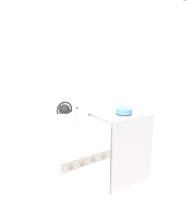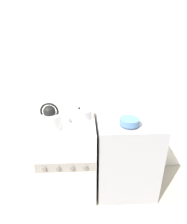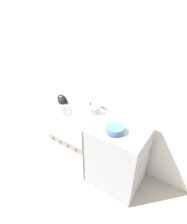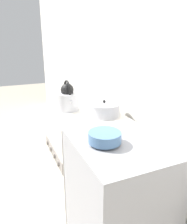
# 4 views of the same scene
# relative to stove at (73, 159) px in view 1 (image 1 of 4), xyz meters

# --- Properties ---
(ground_plane) EXTENTS (12.00, 12.00, 0.00)m
(ground_plane) POSITION_rel_stove_xyz_m (-0.00, -0.30, -0.45)
(ground_plane) COLOR #B2A893
(wall_back) EXTENTS (7.00, 0.06, 2.50)m
(wall_back) POSITION_rel_stove_xyz_m (-0.00, 0.37, 0.80)
(wall_back) COLOR silver
(wall_back) RESTS_ON ground_plane
(stove) EXTENTS (0.63, 0.63, 0.90)m
(stove) POSITION_rel_stove_xyz_m (0.00, 0.00, 0.00)
(stove) COLOR silver
(stove) RESTS_ON ground_plane
(counter) EXTENTS (0.68, 0.57, 0.92)m
(counter) POSITION_rel_stove_xyz_m (0.69, -0.02, 0.01)
(counter) COLOR #99999E
(counter) RESTS_ON ground_plane
(kettle) EXTENTS (0.27, 0.22, 0.28)m
(kettle) POSITION_rel_stove_xyz_m (-0.14, -0.11, 0.56)
(kettle) COLOR silver
(kettle) RESTS_ON stove
(cooking_pot) EXTENTS (0.28, 0.28, 0.14)m
(cooking_pot) POSITION_rel_stove_xyz_m (0.14, 0.13, 0.51)
(cooking_pot) COLOR silver
(cooking_pot) RESTS_ON stove
(enamel_bowl) EXTENTS (0.21, 0.21, 0.08)m
(enamel_bowl) POSITION_rel_stove_xyz_m (0.67, -0.12, 0.52)
(enamel_bowl) COLOR #4C729E
(enamel_bowl) RESTS_ON counter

